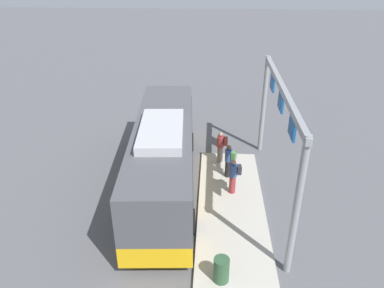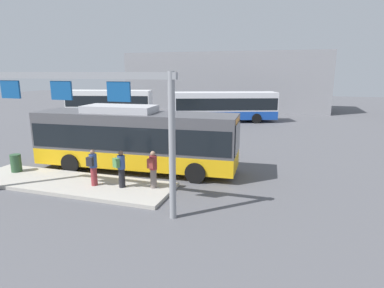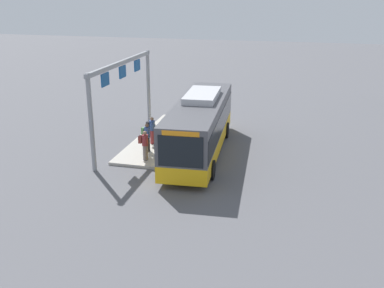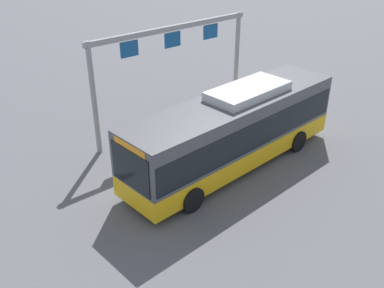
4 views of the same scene
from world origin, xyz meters
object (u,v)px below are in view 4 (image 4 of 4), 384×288
object	(u,v)px
person_waiting_near	(177,126)
person_waiting_mid	(196,117)
bus_main	(234,128)
trash_bin	(273,103)
person_boarding	(157,137)

from	to	relation	value
person_waiting_near	person_waiting_mid	bearing A→B (deg)	120.45
bus_main	person_waiting_near	world-z (taller)	bus_main
person_waiting_near	trash_bin	world-z (taller)	person_waiting_near
person_waiting_near	trash_bin	distance (m)	6.35
bus_main	trash_bin	distance (m)	6.19
person_waiting_near	person_waiting_mid	world-z (taller)	same
person_waiting_near	bus_main	bearing A→B (deg)	38.51
bus_main	trash_bin	world-z (taller)	bus_main
person_waiting_near	person_waiting_mid	size ratio (longest dim) A/B	1.00
person_waiting_near	person_boarding	bearing A→B (deg)	-52.02
person_waiting_mid	person_waiting_near	bearing A→B (deg)	-87.91
trash_bin	person_waiting_near	bearing A→B (deg)	-3.91
person_waiting_near	person_waiting_mid	xyz separation A→B (m)	(-1.31, -0.16, 0.00)
person_boarding	person_waiting_near	xyz separation A→B (m)	(-1.38, -0.36, 0.00)
person_boarding	trash_bin	xyz separation A→B (m)	(-7.70, 0.08, -0.44)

